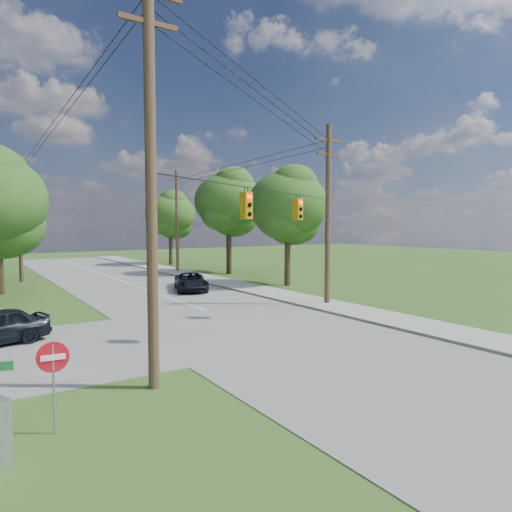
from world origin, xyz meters
TOP-DOWN VIEW (x-y plane):
  - ground at (0.00, 0.00)m, footprint 140.00×140.00m
  - main_road at (2.00, 5.00)m, footprint 10.00×100.00m
  - sidewalk_east at (8.70, 5.00)m, footprint 2.60×100.00m
  - pole_sw at (-4.60, 0.40)m, footprint 2.00×0.32m
  - pole_ne at (8.90, 8.00)m, footprint 2.00×0.32m
  - pole_north_e at (8.90, 30.00)m, footprint 2.00×0.32m
  - pole_north_w at (-5.00, 30.00)m, footprint 2.00×0.32m
  - power_lines at (1.50, 11.54)m, footprint 13.93×29.62m
  - traffic_signals at (2.55, 4.43)m, footprint 4.91×3.27m
  - tree_e_near at (12.00, 16.00)m, footprint 6.20×6.20m
  - tree_e_mid at (12.50, 26.00)m, footprint 6.60×6.60m
  - tree_e_far at (11.50, 38.00)m, footprint 5.80×5.80m
  - car_main_north at (4.47, 17.35)m, footprint 3.52×5.02m
  - do_not_enter_sign at (-7.54, -1.18)m, footprint 0.71×0.12m

SIDE VIEW (x-z plane):
  - ground at x=0.00m, z-range 0.00..0.00m
  - main_road at x=2.00m, z-range 0.00..0.03m
  - sidewalk_east at x=8.70m, z-range 0.00..0.12m
  - car_main_north at x=4.47m, z-range 0.03..1.30m
  - do_not_enter_sign at x=-7.54m, z-range 0.50..2.63m
  - pole_north_e at x=8.90m, z-range 0.13..10.13m
  - pole_north_w at x=-5.00m, z-range 0.13..10.13m
  - pole_ne at x=8.90m, z-range 0.22..10.72m
  - traffic_signals at x=2.55m, z-range 4.97..6.02m
  - tree_e_far at x=11.50m, z-range 1.76..10.08m
  - pole_sw at x=-4.60m, z-range 0.23..12.23m
  - tree_e_near at x=12.00m, z-range 1.85..10.66m
  - tree_e_mid at x=12.50m, z-range 2.09..11.73m
  - power_lines at x=1.50m, z-range 6.69..11.62m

